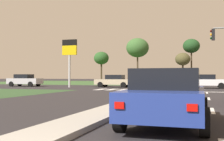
# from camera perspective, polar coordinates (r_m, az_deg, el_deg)

# --- Properties ---
(ground_plane) EXTENTS (200.00, 200.00, 0.00)m
(ground_plane) POSITION_cam_1_polar(r_m,az_deg,el_deg) (31.84, 11.90, -3.47)
(ground_plane) COLOR #282628
(grass_verge_far_left) EXTENTS (35.00, 35.00, 0.01)m
(grass_verge_far_left) POSITION_cam_1_polar(r_m,az_deg,el_deg) (63.04, -9.49, -2.33)
(grass_verge_far_left) COLOR #385B2D
(grass_verge_far_left) RESTS_ON ground
(median_island_near) EXTENTS (1.20, 22.00, 0.14)m
(median_island_near) POSITION_cam_1_polar(r_m,az_deg,el_deg) (13.09, 3.66, -6.51)
(median_island_near) COLOR #ADA89E
(median_island_near) RESTS_ON ground
(median_island_far) EXTENTS (1.20, 36.00, 0.14)m
(median_island_far) POSITION_cam_1_polar(r_m,az_deg,el_deg) (56.76, 14.38, -2.37)
(median_island_far) COLOR gray
(median_island_far) RESTS_ON ground
(lane_dash_second) EXTENTS (0.14, 2.00, 0.01)m
(lane_dash_second) POSITION_cam_1_polar(r_m,az_deg,el_deg) (11.37, 19.47, -7.59)
(lane_dash_second) COLOR silver
(lane_dash_second) RESTS_ON ground
(lane_dash_third) EXTENTS (0.14, 2.00, 0.01)m
(lane_dash_third) POSITION_cam_1_polar(r_m,az_deg,el_deg) (17.34, 18.80, -5.36)
(lane_dash_third) COLOR silver
(lane_dash_third) RESTS_ON ground
(lane_dash_fourth) EXTENTS (0.14, 2.00, 0.01)m
(lane_dash_fourth) POSITION_cam_1_polar(r_m,az_deg,el_deg) (23.33, 18.47, -4.27)
(lane_dash_fourth) COLOR silver
(lane_dash_fourth) RESTS_ON ground
(stop_bar_near) EXTENTS (6.40, 0.50, 0.01)m
(stop_bar_near) POSITION_cam_1_polar(r_m,az_deg,el_deg) (24.70, 19.11, -4.09)
(stop_bar_near) COLOR silver
(stop_bar_near) RESTS_ON ground
(crosswalk_bar_near) EXTENTS (0.70, 2.80, 0.01)m
(crosswalk_bar_near) POSITION_cam_1_polar(r_m,az_deg,el_deg) (28.15, -2.28, -3.79)
(crosswalk_bar_near) COLOR silver
(crosswalk_bar_near) RESTS_ON ground
(crosswalk_bar_second) EXTENTS (0.70, 2.80, 0.01)m
(crosswalk_bar_second) POSITION_cam_1_polar(r_m,az_deg,el_deg) (27.78, -0.04, -3.82)
(crosswalk_bar_second) COLOR silver
(crosswalk_bar_second) RESTS_ON ground
(crosswalk_bar_third) EXTENTS (0.70, 2.80, 0.01)m
(crosswalk_bar_third) POSITION_cam_1_polar(r_m,az_deg,el_deg) (27.46, 2.25, -3.85)
(crosswalk_bar_third) COLOR silver
(crosswalk_bar_third) RESTS_ON ground
(crosswalk_bar_fourth) EXTENTS (0.70, 2.80, 0.01)m
(crosswalk_bar_fourth) POSITION_cam_1_polar(r_m,az_deg,el_deg) (27.18, 4.60, -3.88)
(crosswalk_bar_fourth) COLOR silver
(crosswalk_bar_fourth) RESTS_ON ground
(crosswalk_bar_fifth) EXTENTS (0.70, 2.80, 0.01)m
(crosswalk_bar_fifth) POSITION_cam_1_polar(r_m,az_deg,el_deg) (26.94, 6.99, -3.90)
(crosswalk_bar_fifth) COLOR silver
(crosswalk_bar_fifth) RESTS_ON ground
(crosswalk_bar_sixth) EXTENTS (0.70, 2.80, 0.01)m
(crosswalk_bar_sixth) POSITION_cam_1_polar(r_m,az_deg,el_deg) (26.76, 9.41, -3.91)
(crosswalk_bar_sixth) COLOR silver
(crosswalk_bar_sixth) RESTS_ON ground
(crosswalk_bar_seventh) EXTENTS (0.70, 2.80, 0.01)m
(crosswalk_bar_seventh) POSITION_cam_1_polar(r_m,az_deg,el_deg) (26.62, 11.87, -3.91)
(crosswalk_bar_seventh) COLOR silver
(crosswalk_bar_seventh) RESTS_ON ground
(car_white_near) EXTENTS (4.33, 2.01, 1.49)m
(car_white_near) POSITION_cam_1_polar(r_m,az_deg,el_deg) (32.27, 18.42, -2.05)
(car_white_near) COLOR silver
(car_white_near) RESTS_ON ground
(car_beige_third) EXTENTS (4.43, 2.01, 1.47)m
(car_beige_third) POSITION_cam_1_polar(r_m,az_deg,el_deg) (33.79, 0.44, -2.08)
(car_beige_third) COLOR #BCAD8E
(car_beige_third) RESTS_ON ground
(car_silver_fourth) EXTENTS (4.42, 1.97, 1.55)m
(car_silver_fourth) POSITION_cam_1_polar(r_m,az_deg,el_deg) (38.20, -17.07, -1.87)
(car_silver_fourth) COLOR #B7B7BC
(car_silver_fourth) RESTS_ON ground
(car_black_fifth) EXTENTS (1.95, 4.24, 1.52)m
(car_black_fifth) POSITION_cam_1_polar(r_m,az_deg,el_deg) (51.85, 11.51, -1.72)
(car_black_fifth) COLOR black
(car_black_fifth) RESTS_ON ground
(car_blue_sixth) EXTENTS (2.08, 4.61, 1.48)m
(car_blue_sixth) POSITION_cam_1_polar(r_m,az_deg,el_deg) (7.85, 11.09, -5.00)
(car_blue_sixth) COLOR navy
(car_blue_sixth) RESTS_ON ground
(fuel_price_totem) EXTENTS (1.80, 0.24, 5.58)m
(fuel_price_totem) POSITION_cam_1_polar(r_m,az_deg,el_deg) (33.65, -8.49, 3.58)
(fuel_price_totem) COLOR silver
(fuel_price_totem) RESTS_ON ground
(treeline_near) EXTENTS (3.45, 3.45, 6.97)m
(treeline_near) POSITION_cam_1_polar(r_m,az_deg,el_deg) (65.74, -2.14, 2.45)
(treeline_near) COLOR #423323
(treeline_near) RESTS_ON ground
(treeline_second) EXTENTS (5.08, 5.08, 9.90)m
(treeline_second) POSITION_cam_1_polar(r_m,az_deg,el_deg) (64.50, 5.12, 4.54)
(treeline_second) COLOR #423323
(treeline_second) RESTS_ON ground
(treeline_third) EXTENTS (3.66, 3.66, 9.54)m
(treeline_third) POSITION_cam_1_polar(r_m,az_deg,el_deg) (65.23, 15.58, 4.69)
(treeline_third) COLOR #423323
(treeline_third) RESTS_ON ground
(treeline_fourth) EXTENTS (3.21, 3.21, 6.37)m
(treeline_fourth) POSITION_cam_1_polar(r_m,az_deg,el_deg) (63.28, 13.96, 2.17)
(treeline_fourth) COLOR #423323
(treeline_fourth) RESTS_ON ground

